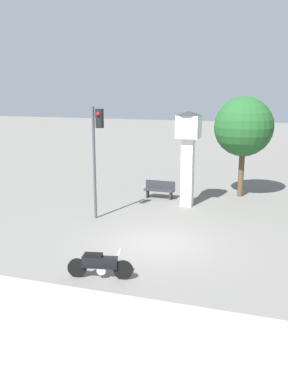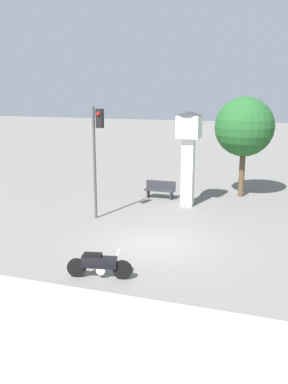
% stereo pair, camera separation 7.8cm
% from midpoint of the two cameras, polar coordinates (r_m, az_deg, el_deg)
% --- Properties ---
extents(ground_plane, '(120.00, 120.00, 0.00)m').
position_cam_midpoint_polar(ground_plane, '(16.21, 1.81, -6.87)').
color(ground_plane, slate).
extents(sidewalk_strip, '(36.00, 6.00, 0.10)m').
position_cam_midpoint_polar(sidewalk_strip, '(10.09, -11.30, -20.71)').
color(sidewalk_strip, '#BCB7A8').
rests_on(sidewalk_strip, ground_plane).
extents(motorcycle, '(2.01, 0.61, 0.90)m').
position_cam_midpoint_polar(motorcycle, '(13.34, -5.83, -9.62)').
color(motorcycle, black).
rests_on(motorcycle, ground_plane).
extents(clock_tower, '(1.28, 1.28, 4.62)m').
position_cam_midpoint_polar(clock_tower, '(20.75, 6.08, 6.41)').
color(clock_tower, white).
rests_on(clock_tower, ground_plane).
extents(traffic_light, '(0.50, 0.35, 4.93)m').
position_cam_midpoint_polar(traffic_light, '(18.61, -6.18, 6.43)').
color(traffic_light, '#47474C').
rests_on(traffic_light, ground_plane).
extents(street_tree, '(3.08, 3.08, 5.26)m').
position_cam_midpoint_polar(street_tree, '(23.05, 13.33, 8.42)').
color(street_tree, brown).
rests_on(street_tree, ground_plane).
extents(bench, '(1.60, 0.44, 0.92)m').
position_cam_midpoint_polar(bench, '(22.55, 2.26, 0.39)').
color(bench, '#2D2D33').
rests_on(bench, ground_plane).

